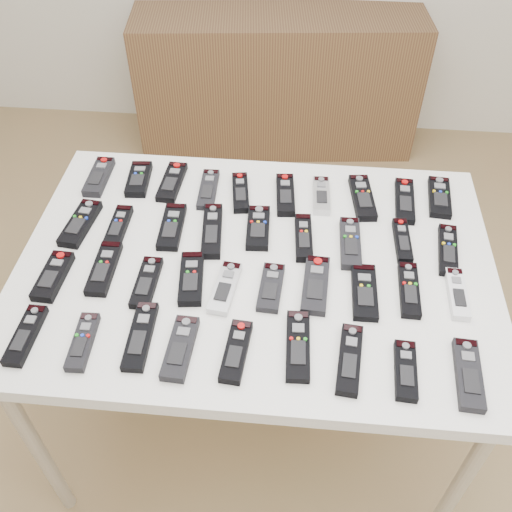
# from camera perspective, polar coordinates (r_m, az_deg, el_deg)

# --- Properties ---
(ground) EXTENTS (4.00, 4.00, 0.00)m
(ground) POSITION_cam_1_polar(r_m,az_deg,el_deg) (2.09, 3.76, -17.68)
(ground) COLOR #98754D
(ground) RESTS_ON ground
(table) EXTENTS (1.25, 0.88, 0.78)m
(table) POSITION_cam_1_polar(r_m,az_deg,el_deg) (1.54, -0.00, -2.02)
(table) COLOR white
(table) RESTS_ON ground
(sideboard) EXTENTS (1.47, 0.52, 0.72)m
(sideboard) POSITION_cam_1_polar(r_m,az_deg,el_deg) (3.11, 2.17, 16.79)
(sideboard) COLOR #4B2E1E
(sideboard) RESTS_ON ground
(remote_0) EXTENTS (0.06, 0.17, 0.02)m
(remote_0) POSITION_cam_1_polar(r_m,az_deg,el_deg) (1.81, -15.43, 7.65)
(remote_0) COLOR black
(remote_0) RESTS_ON table
(remote_1) EXTENTS (0.07, 0.16, 0.02)m
(remote_1) POSITION_cam_1_polar(r_m,az_deg,el_deg) (1.77, -11.64, 7.54)
(remote_1) COLOR black
(remote_1) RESTS_ON table
(remote_2) EXTENTS (0.07, 0.18, 0.02)m
(remote_2) POSITION_cam_1_polar(r_m,az_deg,el_deg) (1.75, -8.40, 7.34)
(remote_2) COLOR black
(remote_2) RESTS_ON table
(remote_3) EXTENTS (0.05, 0.17, 0.02)m
(remote_3) POSITION_cam_1_polar(r_m,az_deg,el_deg) (1.71, -4.80, 6.66)
(remote_3) COLOR black
(remote_3) RESTS_ON table
(remote_4) EXTENTS (0.07, 0.17, 0.02)m
(remote_4) POSITION_cam_1_polar(r_m,az_deg,el_deg) (1.69, -1.57, 6.36)
(remote_4) COLOR black
(remote_4) RESTS_ON table
(remote_5) EXTENTS (0.07, 0.18, 0.02)m
(remote_5) POSITION_cam_1_polar(r_m,az_deg,el_deg) (1.68, 2.95, 6.14)
(remote_5) COLOR black
(remote_5) RESTS_ON table
(remote_6) EXTENTS (0.05, 0.15, 0.02)m
(remote_6) POSITION_cam_1_polar(r_m,az_deg,el_deg) (1.69, 6.55, 6.02)
(remote_6) COLOR #B7B7BC
(remote_6) RESTS_ON table
(remote_7) EXTENTS (0.08, 0.19, 0.02)m
(remote_7) POSITION_cam_1_polar(r_m,az_deg,el_deg) (1.70, 10.60, 5.76)
(remote_7) COLOR black
(remote_7) RESTS_ON table
(remote_8) EXTENTS (0.06, 0.19, 0.02)m
(remote_8) POSITION_cam_1_polar(r_m,az_deg,el_deg) (1.72, 14.64, 5.36)
(remote_8) COLOR black
(remote_8) RESTS_ON table
(remote_9) EXTENTS (0.07, 0.18, 0.02)m
(remote_9) POSITION_cam_1_polar(r_m,az_deg,el_deg) (1.76, 17.87, 5.62)
(remote_9) COLOR black
(remote_9) RESTS_ON table
(remote_10) EXTENTS (0.08, 0.18, 0.02)m
(remote_10) POSITION_cam_1_polar(r_m,az_deg,el_deg) (1.66, -17.16, 3.14)
(remote_10) COLOR black
(remote_10) RESTS_ON table
(remote_11) EXTENTS (0.05, 0.16, 0.02)m
(remote_11) POSITION_cam_1_polar(r_m,az_deg,el_deg) (1.62, -13.59, 2.90)
(remote_11) COLOR black
(remote_11) RESTS_ON table
(remote_12) EXTENTS (0.06, 0.18, 0.02)m
(remote_12) POSITION_cam_1_polar(r_m,az_deg,el_deg) (1.60, -8.41, 2.92)
(remote_12) COLOR black
(remote_12) RESTS_ON table
(remote_13) EXTENTS (0.07, 0.20, 0.02)m
(remote_13) POSITION_cam_1_polar(r_m,az_deg,el_deg) (1.57, -4.41, 2.54)
(remote_13) COLOR black
(remote_13) RESTS_ON table
(remote_14) EXTENTS (0.07, 0.17, 0.02)m
(remote_14) POSITION_cam_1_polar(r_m,az_deg,el_deg) (1.57, 0.21, 2.84)
(remote_14) COLOR black
(remote_14) RESTS_ON table
(remote_15) EXTENTS (0.06, 0.17, 0.02)m
(remote_15) POSITION_cam_1_polar(r_m,az_deg,el_deg) (1.55, 4.78, 1.85)
(remote_15) COLOR black
(remote_15) RESTS_ON table
(remote_16) EXTENTS (0.05, 0.18, 0.02)m
(remote_16) POSITION_cam_1_polar(r_m,az_deg,el_deg) (1.55, 9.41, 1.28)
(remote_16) COLOR black
(remote_16) RESTS_ON table
(remote_17) EXTENTS (0.04, 0.16, 0.02)m
(remote_17) POSITION_cam_1_polar(r_m,az_deg,el_deg) (1.59, 14.42, 1.50)
(remote_17) COLOR black
(remote_17) RESTS_ON table
(remote_18) EXTENTS (0.07, 0.19, 0.02)m
(remote_18) POSITION_cam_1_polar(r_m,az_deg,el_deg) (1.60, 18.64, 0.58)
(remote_18) COLOR black
(remote_18) RESTS_ON table
(remote_19) EXTENTS (0.06, 0.16, 0.02)m
(remote_19) POSITION_cam_1_polar(r_m,az_deg,el_deg) (1.53, -19.64, -1.91)
(remote_19) COLOR black
(remote_19) RESTS_ON table
(remote_20) EXTENTS (0.06, 0.18, 0.02)m
(remote_20) POSITION_cam_1_polar(r_m,az_deg,el_deg) (1.52, -14.95, -1.20)
(remote_20) COLOR black
(remote_20) RESTS_ON table
(remote_21) EXTENTS (0.05, 0.16, 0.02)m
(remote_21) POSITION_cam_1_polar(r_m,az_deg,el_deg) (1.46, -10.88, -2.61)
(remote_21) COLOR black
(remote_21) RESTS_ON table
(remote_22) EXTENTS (0.08, 0.17, 0.02)m
(remote_22) POSITION_cam_1_polar(r_m,az_deg,el_deg) (1.45, -6.49, -2.24)
(remote_22) COLOR black
(remote_22) RESTS_ON table
(remote_23) EXTENTS (0.07, 0.17, 0.02)m
(remote_23) POSITION_cam_1_polar(r_m,az_deg,el_deg) (1.42, -3.12, -3.20)
(remote_23) COLOR #B7B7BC
(remote_23) RESTS_ON table
(remote_24) EXTENTS (0.06, 0.15, 0.02)m
(remote_24) POSITION_cam_1_polar(r_m,az_deg,el_deg) (1.42, 1.50, -3.17)
(remote_24) COLOR black
(remote_24) RESTS_ON table
(remote_25) EXTENTS (0.07, 0.19, 0.02)m
(remote_25) POSITION_cam_1_polar(r_m,az_deg,el_deg) (1.44, 5.97, -2.88)
(remote_25) COLOR black
(remote_25) RESTS_ON table
(remote_26) EXTENTS (0.06, 0.17, 0.02)m
(remote_26) POSITION_cam_1_polar(r_m,az_deg,el_deg) (1.44, 10.79, -3.55)
(remote_26) COLOR black
(remote_26) RESTS_ON table
(remote_27) EXTENTS (0.05, 0.17, 0.02)m
(remote_27) POSITION_cam_1_polar(r_m,az_deg,el_deg) (1.47, 15.07, -3.27)
(remote_27) COLOR black
(remote_27) RESTS_ON table
(remote_28) EXTENTS (0.05, 0.16, 0.02)m
(remote_28) POSITION_cam_1_polar(r_m,az_deg,el_deg) (1.49, 19.48, -3.58)
(remote_28) COLOR silver
(remote_28) RESTS_ON table
(remote_29) EXTENTS (0.05, 0.17, 0.02)m
(remote_29) POSITION_cam_1_polar(r_m,az_deg,el_deg) (1.43, -22.04, -7.35)
(remote_29) COLOR black
(remote_29) RESTS_ON table
(remote_30) EXTENTS (0.05, 0.16, 0.02)m
(remote_30) POSITION_cam_1_polar(r_m,az_deg,el_deg) (1.38, -16.93, -8.20)
(remote_30) COLOR black
(remote_30) RESTS_ON table
(remote_31) EXTENTS (0.06, 0.19, 0.02)m
(remote_31) POSITION_cam_1_polar(r_m,az_deg,el_deg) (1.36, -11.48, -7.84)
(remote_31) COLOR black
(remote_31) RESTS_ON table
(remote_32) EXTENTS (0.06, 0.17, 0.02)m
(remote_32) POSITION_cam_1_polar(r_m,az_deg,el_deg) (1.32, -7.58, -9.11)
(remote_32) COLOR black
(remote_32) RESTS_ON table
(remote_33) EXTENTS (0.06, 0.17, 0.02)m
(remote_33) POSITION_cam_1_polar(r_m,az_deg,el_deg) (1.30, -2.00, -9.51)
(remote_33) COLOR black
(remote_33) RESTS_ON table
(remote_34) EXTENTS (0.06, 0.19, 0.02)m
(remote_34) POSITION_cam_1_polar(r_m,az_deg,el_deg) (1.32, 4.22, -8.93)
(remote_34) COLOR black
(remote_34) RESTS_ON table
(remote_35) EXTENTS (0.07, 0.19, 0.02)m
(remote_35) POSITION_cam_1_polar(r_m,az_deg,el_deg) (1.31, 9.34, -10.16)
(remote_35) COLOR black
(remote_35) RESTS_ON table
(remote_36) EXTENTS (0.05, 0.15, 0.02)m
(remote_36) POSITION_cam_1_polar(r_m,az_deg,el_deg) (1.32, 14.73, -11.01)
(remote_36) COLOR black
(remote_36) RESTS_ON table
(remote_37) EXTENTS (0.06, 0.18, 0.02)m
(remote_37) POSITION_cam_1_polar(r_m,az_deg,el_deg) (1.35, 20.48, -11.03)
(remote_37) COLOR black
(remote_37) RESTS_ON table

